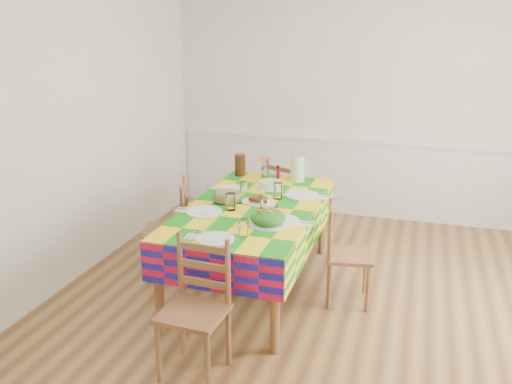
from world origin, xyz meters
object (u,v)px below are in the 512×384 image
(meat_platter, at_px, (259,200))
(green_pitcher, at_px, (297,169))
(tea_pitcher, at_px, (240,165))
(dining_table, at_px, (253,215))
(chair_near, at_px, (196,310))
(chair_far, at_px, (286,199))
(chair_right, at_px, (344,255))
(chair_left, at_px, (170,230))

(meat_platter, bearing_deg, green_pitcher, 77.70)
(meat_platter, relative_size, tea_pitcher, 1.39)
(meat_platter, bearing_deg, dining_table, -110.03)
(chair_near, height_order, chair_far, chair_near)
(green_pitcher, bearing_deg, tea_pitcher, 178.00)
(chair_far, bearing_deg, chair_right, 144.65)
(chair_near, bearing_deg, green_pitcher, 87.98)
(chair_right, bearing_deg, green_pitcher, 25.79)
(meat_platter, relative_size, chair_right, 0.35)
(tea_pitcher, xyz_separation_m, chair_near, (0.40, -2.05, -0.41))
(tea_pitcher, relative_size, chair_far, 0.25)
(green_pitcher, bearing_deg, chair_left, -140.39)
(dining_table, height_order, green_pitcher, green_pitcher)
(tea_pitcher, relative_size, chair_left, 0.24)
(green_pitcher, xyz_separation_m, chair_far, (-0.20, 0.41, -0.45))
(dining_table, height_order, chair_right, chair_right)
(meat_platter, height_order, chair_right, chair_right)
(green_pitcher, xyz_separation_m, chair_right, (0.59, -0.82, -0.46))
(dining_table, xyz_separation_m, chair_right, (0.77, -0.01, -0.26))
(chair_right, bearing_deg, dining_table, 79.66)
(chair_near, height_order, chair_left, chair_near)
(chair_far, bearing_deg, chair_near, 112.34)
(chair_far, bearing_deg, green_pitcher, 138.20)
(chair_far, height_order, chair_right, chair_far)
(chair_far, relative_size, chair_right, 1.01)
(chair_left, bearing_deg, chair_far, 127.37)
(dining_table, xyz_separation_m, chair_near, (0.00, -1.22, -0.22))
(chair_near, relative_size, chair_left, 1.02)
(green_pitcher, height_order, chair_far, green_pitcher)
(tea_pitcher, bearing_deg, chair_left, -115.01)
(dining_table, height_order, tea_pitcher, tea_pitcher)
(meat_platter, bearing_deg, chair_near, -91.16)
(green_pitcher, height_order, chair_left, green_pitcher)
(dining_table, relative_size, meat_platter, 6.50)
(meat_platter, relative_size, chair_far, 0.35)
(chair_near, xyz_separation_m, chair_left, (-0.78, 1.23, -0.01))
(chair_near, bearing_deg, dining_table, 93.33)
(meat_platter, distance_m, chair_right, 0.83)
(meat_platter, distance_m, chair_near, 1.34)
(green_pitcher, bearing_deg, meat_platter, -102.30)
(green_pitcher, distance_m, chair_near, 2.08)
(meat_platter, distance_m, chair_left, 0.87)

